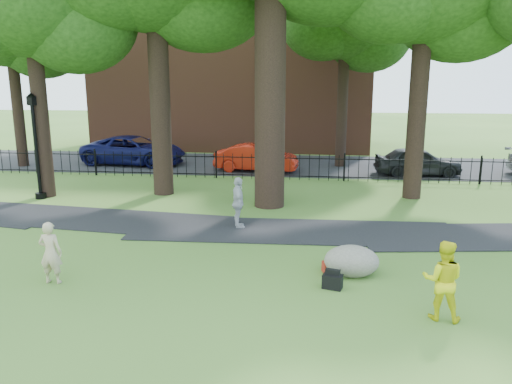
# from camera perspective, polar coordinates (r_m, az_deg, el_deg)

# --- Properties ---
(ground) EXTENTS (120.00, 120.00, 0.00)m
(ground) POSITION_cam_1_polar(r_m,az_deg,el_deg) (11.98, -1.62, -9.92)
(ground) COLOR #395F21
(ground) RESTS_ON ground
(footpath) EXTENTS (36.07, 3.85, 0.03)m
(footpath) POSITION_cam_1_polar(r_m,az_deg,el_deg) (15.55, 4.15, -4.53)
(footpath) COLOR black
(footpath) RESTS_ON ground
(street) EXTENTS (80.00, 7.00, 0.02)m
(street) POSITION_cam_1_polar(r_m,az_deg,el_deg) (27.37, 3.27, 3.10)
(street) COLOR black
(street) RESTS_ON ground
(iron_fence) EXTENTS (44.00, 0.04, 1.20)m
(iron_fence) POSITION_cam_1_polar(r_m,az_deg,el_deg) (23.33, 2.67, 2.89)
(iron_fence) COLOR black
(iron_fence) RESTS_ON ground
(brick_building) EXTENTS (18.00, 8.00, 12.00)m
(brick_building) POSITION_cam_1_polar(r_m,az_deg,el_deg) (35.40, -2.46, 15.07)
(brick_building) COLOR brown
(brick_building) RESTS_ON ground
(woman) EXTENTS (0.54, 0.36, 1.47)m
(woman) POSITION_cam_1_polar(r_m,az_deg,el_deg) (12.44, -22.42, -6.43)
(woman) COLOR tan
(woman) RESTS_ON ground
(man) EXTENTS (0.89, 0.76, 1.61)m
(man) POSITION_cam_1_polar(r_m,az_deg,el_deg) (10.50, 20.56, -9.43)
(man) COLOR yellow
(man) RESTS_ON ground
(pedestrian) EXTENTS (0.64, 1.03, 1.64)m
(pedestrian) POSITION_cam_1_polar(r_m,az_deg,el_deg) (15.65, -2.04, -1.26)
(pedestrian) COLOR #ACACB1
(pedestrian) RESTS_ON ground
(boulder) EXTENTS (1.60, 1.43, 0.77)m
(boulder) POSITION_cam_1_polar(r_m,az_deg,el_deg) (12.35, 10.88, -7.51)
(boulder) COLOR #6C6A5A
(boulder) RESTS_ON ground
(lamppost) EXTENTS (0.41, 0.41, 4.13)m
(lamppost) POSITION_cam_1_polar(r_m,az_deg,el_deg) (21.13, -23.84, 4.67)
(lamppost) COLOR black
(lamppost) RESTS_ON ground
(backpack) EXTENTS (0.49, 0.38, 0.33)m
(backpack) POSITION_cam_1_polar(r_m,az_deg,el_deg) (11.56, 8.74, -10.08)
(backpack) COLOR black
(backpack) RESTS_ON ground
(red_bag) EXTENTS (0.45, 0.36, 0.27)m
(red_bag) POSITION_cam_1_polar(r_m,az_deg,el_deg) (12.48, 8.53, -8.45)
(red_bag) COLOR maroon
(red_bag) RESTS_ON ground
(red_sedan) EXTENTS (4.28, 1.80, 1.38)m
(red_sedan) POSITION_cam_1_polar(r_m,az_deg,el_deg) (25.37, 0.03, 3.92)
(red_sedan) COLOR #B31E0D
(red_sedan) RESTS_ON ground
(navy_van) EXTENTS (5.85, 3.16, 1.56)m
(navy_van) POSITION_cam_1_polar(r_m,az_deg,el_deg) (28.23, -13.75, 4.65)
(navy_van) COLOR #0C0F40
(navy_van) RESTS_ON ground
(grey_car) EXTENTS (4.18, 1.91, 1.39)m
(grey_car) POSITION_cam_1_polar(r_m,az_deg,el_deg) (25.54, 18.00, 3.36)
(grey_car) COLOR black
(grey_car) RESTS_ON ground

